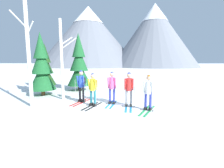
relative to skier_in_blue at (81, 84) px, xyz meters
The scene contains 12 objects.
ground_plane 1.91m from the skier_in_blue, 22.47° to the right, with size 400.00×400.00×0.00m, color white.
skier_in_blue is the anchor object (origin of this frame).
skier_in_yellow 1.04m from the skier_in_blue, 42.11° to the right, with size 0.80×1.66×1.65m.
skier_in_pink 1.71m from the skier_in_blue, ahead, with size 0.60×1.66×1.71m.
skier_in_red 2.65m from the skier_in_blue, 15.55° to the right, with size 0.61×1.76×1.71m.
skier_in_white 3.63m from the skier_in_blue, 20.18° to the right, with size 0.98×1.76×1.63m.
pine_tree_near 3.49m from the skier_in_blue, 153.18° to the left, with size 1.68×1.68×4.07m.
pine_tree_mid 3.80m from the skier_in_blue, 107.75° to the left, with size 1.79×1.79×4.32m.
pine_tree_far 5.56m from the skier_in_blue, 135.52° to the left, with size 1.50×1.50×3.62m.
birch_tree_tall 3.07m from the skier_in_blue, 154.09° to the right, with size 0.80×1.43×5.49m.
birch_tree_slender 1.93m from the skier_in_blue, 156.01° to the left, with size 1.01×0.99×4.58m.
mountain_ridge_distant 63.99m from the skier_in_blue, 92.91° to the left, with size 68.53×45.01×26.35m.
Camera 1 is at (0.82, -7.78, 2.21)m, focal length 25.51 mm.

